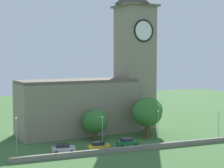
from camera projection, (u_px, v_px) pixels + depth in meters
name	position (u px, v px, depth m)	size (l,w,h in m)	color
ground_plane	(105.00, 133.00, 87.41)	(200.00, 200.00, 0.00)	#3D6633
church	(100.00, 87.00, 89.37)	(36.73, 14.70, 36.88)	gray
quay_barrier	(135.00, 148.00, 70.56)	(48.67, 0.70, 0.99)	gray
car_silver	(63.00, 148.00, 69.00)	(4.54, 2.45, 1.77)	silver
car_yellow	(99.00, 146.00, 70.41)	(4.43, 2.53, 1.87)	gold
car_green	(127.00, 142.00, 73.81)	(4.41, 2.26, 1.83)	#1E6B38
streetlamp_west_end	(16.00, 130.00, 67.57)	(0.44, 0.44, 7.18)	#9EA0A5
streetlamp_west_mid	(102.00, 126.00, 72.92)	(0.44, 0.44, 6.51)	#9EA0A5
streetlamp_central	(158.00, 120.00, 78.70)	(0.44, 0.44, 6.94)	#9EA0A5
streetlamp_east_mid	(219.00, 118.00, 84.45)	(0.44, 0.44, 6.12)	#9EA0A5
tree_riverside_west	(148.00, 110.00, 85.68)	(6.88, 6.88, 9.02)	brown
tree_churchyard	(95.00, 121.00, 79.86)	(5.95, 5.95, 6.91)	brown
tree_by_tower	(147.00, 113.00, 81.63)	(6.99, 6.99, 9.03)	brown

